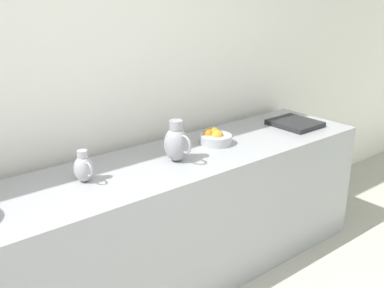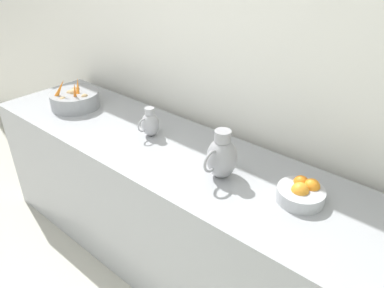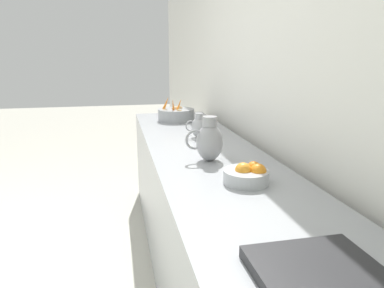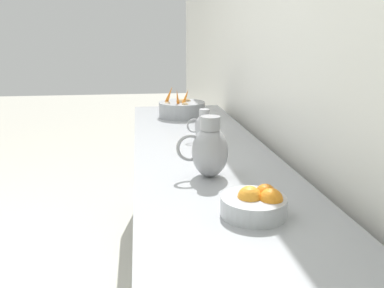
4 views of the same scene
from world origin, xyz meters
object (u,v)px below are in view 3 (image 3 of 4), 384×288
object	(u,v)px
vegetable_colander	(176,115)
metal_pitcher_short	(198,127)
metal_pitcher_tall	(209,141)
orange_bowl	(248,175)

from	to	relation	value
vegetable_colander	metal_pitcher_short	distance (m)	0.70
metal_pitcher_tall	vegetable_colander	bearing A→B (deg)	-91.20
vegetable_colander	metal_pitcher_short	size ratio (longest dim) A/B	1.85
vegetable_colander	metal_pitcher_tall	world-z (taller)	metal_pitcher_tall
vegetable_colander	metal_pitcher_tall	size ratio (longest dim) A/B	1.31
vegetable_colander	orange_bowl	size ratio (longest dim) A/B	1.55
orange_bowl	metal_pitcher_tall	size ratio (longest dim) A/B	0.85
orange_bowl	metal_pitcher_short	bearing A→B (deg)	-89.29
vegetable_colander	metal_pitcher_short	bearing A→B (deg)	93.76
vegetable_colander	metal_pitcher_tall	bearing A→B (deg)	88.80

